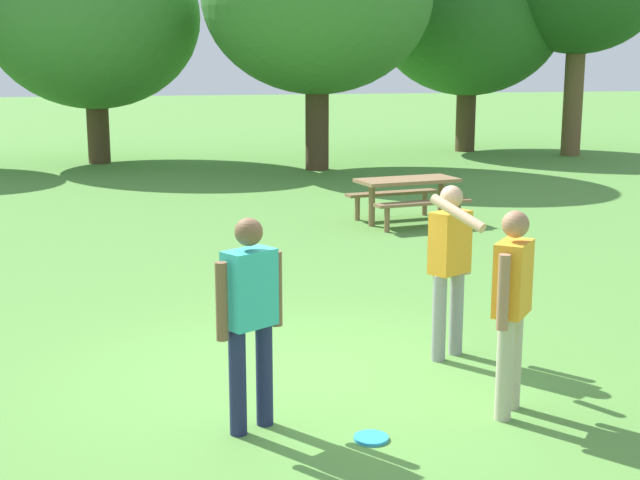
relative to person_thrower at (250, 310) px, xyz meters
name	(u,v)px	position (x,y,z in m)	size (l,w,h in m)	color
ground_plane	(301,377)	(0.59, 1.01, -0.94)	(120.00, 120.00, 0.00)	#568E3D
person_thrower	(250,310)	(0.00, 0.00, 0.00)	(0.54, 0.38, 1.64)	#1E234C
person_catcher	(451,258)	(2.06, 1.20, 0.02)	(0.54, 0.83, 1.64)	gray
person_bystander	(512,299)	(2.03, -0.16, 0.00)	(0.43, 0.49, 1.64)	#B7AD93
frisbee	(371,438)	(0.83, -0.39, -0.93)	(0.26, 0.26, 0.03)	#2D9EDB
picnic_table_near	(407,191)	(3.88, 7.83, -0.38)	(1.90, 1.67, 0.77)	olive
tree_broad_center	(92,18)	(-1.35, 18.07, 2.86)	(5.58, 5.58, 6.18)	#4C3823
tree_slender_mid	(469,15)	(9.41, 18.73, 3.07)	(5.56, 5.56, 6.39)	#4C3823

